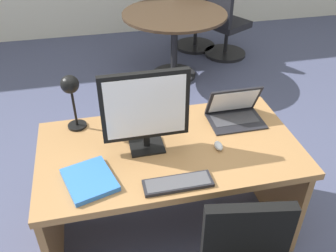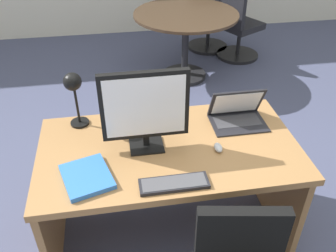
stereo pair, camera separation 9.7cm
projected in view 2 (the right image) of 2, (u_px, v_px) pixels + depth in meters
ground at (145, 114)px, 3.82m from camera, size 12.00×12.00×0.00m
desk at (168, 167)px, 2.33m from camera, size 1.55×0.84×0.75m
monitor at (145, 108)px, 2.02m from camera, size 0.50×0.16×0.50m
laptop at (237, 111)px, 2.37m from camera, size 0.35×0.25×0.23m
keyboard at (174, 184)px, 1.91m from camera, size 0.37×0.12×0.02m
mouse at (218, 148)px, 2.14m from camera, size 0.05×0.08×0.04m
desk_lamp at (74, 89)px, 2.19m from camera, size 0.12×0.15×0.38m
book at (87, 177)px, 1.94m from camera, size 0.31×0.34×0.03m
meeting_table at (186, 30)px, 4.17m from camera, size 1.18×1.18×0.79m
meeting_chair_near at (237, 32)px, 4.77m from camera, size 0.64×0.62×0.86m
meeting_chair_far at (208, 23)px, 4.97m from camera, size 0.63×0.64×0.93m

